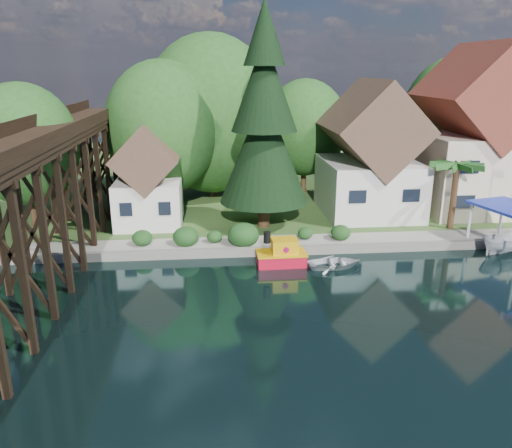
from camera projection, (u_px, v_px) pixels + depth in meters
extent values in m
plane|color=black|center=(329.00, 307.00, 26.86)|extent=(140.00, 140.00, 0.00)
cube|color=#2D4E1F|center=(263.00, 174.00, 59.08)|extent=(140.00, 52.00, 0.50)
cube|color=slate|center=(359.00, 248.00, 34.72)|extent=(60.00, 0.40, 0.62)
cube|color=gray|center=(381.00, 238.00, 36.06)|extent=(50.00, 2.60, 0.06)
cube|color=black|center=(10.00, 247.00, 24.26)|extent=(4.00, 0.36, 8.00)
cube|color=black|center=(32.00, 227.00, 27.30)|extent=(4.00, 0.36, 8.00)
cube|color=black|center=(49.00, 211.00, 30.34)|extent=(4.00, 0.36, 8.00)
cube|color=black|center=(64.00, 198.00, 33.38)|extent=(4.00, 0.36, 8.00)
cube|color=black|center=(76.00, 187.00, 36.42)|extent=(4.00, 0.36, 8.00)
cube|color=black|center=(86.00, 178.00, 39.46)|extent=(4.00, 0.36, 8.00)
cube|color=black|center=(95.00, 170.00, 42.50)|extent=(4.00, 0.36, 8.00)
cube|color=black|center=(102.00, 163.00, 45.54)|extent=(4.00, 0.36, 8.00)
cube|color=black|center=(109.00, 157.00, 48.58)|extent=(4.00, 0.36, 8.00)
cube|color=black|center=(7.00, 146.00, 28.59)|extent=(0.35, 44.00, 0.35)
cube|color=black|center=(70.00, 145.00, 28.90)|extent=(0.35, 44.00, 0.35)
cube|color=black|center=(38.00, 140.00, 28.66)|extent=(4.00, 44.00, 0.30)
cube|color=black|center=(0.00, 131.00, 28.32)|extent=(0.12, 44.00, 0.80)
cube|color=black|center=(73.00, 130.00, 28.67)|extent=(0.12, 44.00, 0.80)
cube|color=silver|center=(368.00, 187.00, 41.85)|extent=(7.50, 8.00, 4.50)
cube|color=#4F382A|center=(372.00, 127.00, 40.36)|extent=(7.64, 8.64, 7.64)
cube|color=black|center=(358.00, 197.00, 37.76)|extent=(1.35, 0.08, 1.00)
cube|color=black|center=(411.00, 196.00, 38.13)|extent=(1.35, 0.08, 1.00)
cube|color=beige|center=(469.00, 172.00, 42.81)|extent=(8.50, 8.50, 6.50)
cube|color=maroon|center=(479.00, 96.00, 40.92)|extent=(8.65, 9.18, 8.65)
cube|color=black|center=(468.00, 180.00, 38.43)|extent=(1.53, 0.08, 1.00)
cube|color=silver|center=(149.00, 202.00, 39.00)|extent=(5.00, 5.00, 3.50)
cube|color=#4F382A|center=(146.00, 157.00, 37.93)|extent=(5.09, 5.40, 5.09)
cube|color=black|center=(126.00, 210.00, 36.41)|extent=(0.90, 0.08, 1.00)
cube|color=black|center=(165.00, 209.00, 36.66)|extent=(0.90, 0.08, 1.00)
cylinder|color=#382314|center=(166.00, 183.00, 43.21)|extent=(0.50, 0.50, 4.50)
ellipsoid|color=#214A1A|center=(163.00, 128.00, 41.79)|extent=(4.40, 4.40, 5.06)
cylinder|color=#382314|center=(212.00, 171.00, 47.29)|extent=(0.50, 0.50, 4.95)
ellipsoid|color=#214A1A|center=(211.00, 115.00, 45.72)|extent=(5.00, 5.00, 5.75)
cylinder|color=#382314|center=(304.00, 172.00, 49.16)|extent=(0.50, 0.50, 4.05)
ellipsoid|color=#214A1A|center=(305.00, 128.00, 47.88)|extent=(4.00, 4.00, 4.60)
cylinder|color=#382314|center=(450.00, 167.00, 50.41)|extent=(0.50, 0.50, 4.50)
ellipsoid|color=#214A1A|center=(456.00, 119.00, 48.98)|extent=(4.60, 4.60, 5.29)
cylinder|color=#382314|center=(32.00, 200.00, 38.60)|extent=(0.50, 0.50, 4.05)
ellipsoid|color=#214A1A|center=(24.00, 145.00, 37.32)|extent=(4.00, 4.00, 4.60)
ellipsoid|color=#143914|center=(186.00, 235.00, 34.52)|extent=(1.98, 1.98, 1.53)
ellipsoid|color=#143914|center=(215.00, 235.00, 35.03)|extent=(1.54, 1.54, 1.19)
ellipsoid|color=#143914|center=(243.00, 233.00, 34.66)|extent=(2.20, 2.20, 1.70)
ellipsoid|color=#143914|center=(142.00, 236.00, 34.48)|extent=(1.76, 1.76, 1.36)
ellipsoid|color=#143914|center=(305.00, 232.00, 35.70)|extent=(1.54, 1.54, 1.19)
ellipsoid|color=#143914|center=(341.00, 231.00, 35.61)|extent=(1.76, 1.76, 1.36)
cylinder|color=#382314|center=(264.00, 207.00, 38.47)|extent=(0.91, 0.91, 3.05)
cone|color=black|center=(264.00, 148.00, 37.10)|extent=(6.70, 6.70, 8.13)
cone|color=black|center=(264.00, 85.00, 35.73)|extent=(4.88, 4.88, 6.60)
cone|color=black|center=(265.00, 32.00, 34.66)|extent=(3.05, 3.05, 4.57)
cylinder|color=#382314|center=(453.00, 199.00, 37.72)|extent=(0.47, 0.47, 4.66)
ellipsoid|color=#1C4617|center=(457.00, 166.00, 36.95)|extent=(4.17, 4.17, 1.06)
cube|color=red|center=(281.00, 259.00, 32.55)|extent=(3.15, 1.71, 0.83)
cube|color=#D79C0B|center=(281.00, 253.00, 32.41)|extent=(3.26, 1.82, 0.10)
cube|color=#D79C0B|center=(285.00, 247.00, 32.30)|extent=(1.69, 1.27, 1.04)
cylinder|color=black|center=(267.00, 237.00, 31.98)|extent=(0.46, 0.46, 0.73)
cylinder|color=#950B43|center=(286.00, 250.00, 31.69)|extent=(0.38, 0.09, 0.38)
cylinder|color=#950B43|center=(283.00, 243.00, 32.92)|extent=(0.38, 0.09, 0.38)
cylinder|color=#950B43|center=(297.00, 246.00, 32.39)|extent=(0.09, 0.38, 0.38)
imported|color=silver|center=(335.00, 262.00, 32.19)|extent=(3.69, 2.80, 0.72)
imported|color=silver|center=(508.00, 242.00, 34.58)|extent=(4.39, 2.52, 1.60)
cylinder|color=white|center=(501.00, 218.00, 36.77)|extent=(0.19, 0.19, 2.88)
cylinder|color=white|center=(470.00, 221.00, 35.86)|extent=(0.19, 0.19, 2.88)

